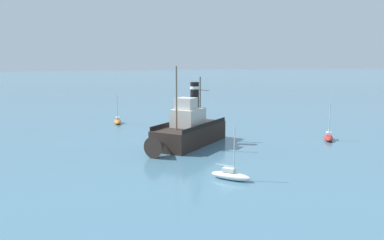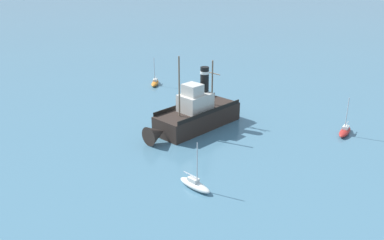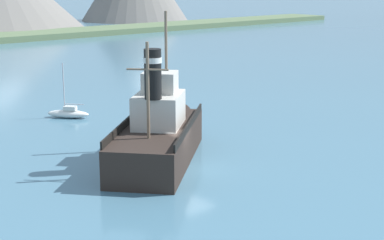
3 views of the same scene
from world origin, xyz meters
name	(u,v)px [view 1 (image 1 of 3)]	position (x,y,z in m)	size (l,w,h in m)	color
ground_plane	(178,141)	(0.00, 0.00, 0.00)	(600.00, 600.00, 0.00)	#477289
old_tugboat	(188,131)	(-0.17, 3.13, 1.83)	(13.12, 11.95, 9.90)	#2D231E
sailboat_red	(329,137)	(-18.75, 6.81, 0.43)	(3.17, 3.69, 4.90)	#B22823
sailboat_white	(231,175)	(1.20, 18.12, 0.43)	(3.28, 3.62, 4.90)	white
sailboat_orange	(118,121)	(4.91, -16.98, 0.43)	(1.78, 3.94, 4.90)	orange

